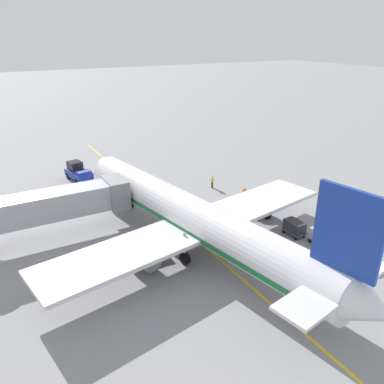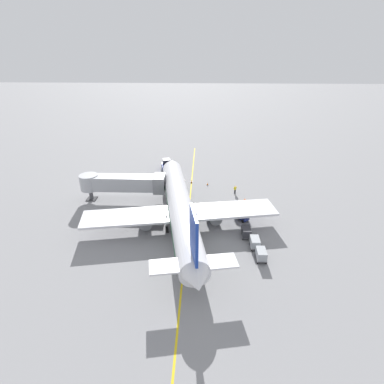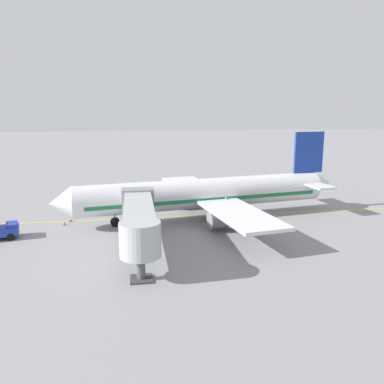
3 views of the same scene
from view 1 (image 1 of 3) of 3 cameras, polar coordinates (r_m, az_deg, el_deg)
name	(u,v)px [view 1 (image 1 of 3)]	position (r m, az deg, el deg)	size (l,w,h in m)	color
ground_plane	(199,241)	(37.99, 1.00, -7.32)	(400.00, 400.00, 0.00)	gray
gate_lead_in_line	(199,241)	(37.98, 1.00, -7.32)	(0.24, 80.00, 0.01)	gold
parked_airliner	(192,217)	(35.45, 0.07, -3.79)	(30.45, 37.22, 10.63)	silver
jet_bridge	(49,206)	(39.66, -20.51, -1.91)	(15.63, 3.50, 4.98)	#A8AAAF
pushback_tractor	(78,172)	(55.51, -16.58, 2.88)	(3.10, 4.77, 2.40)	#1E339E
baggage_tug_lead	(222,219)	(40.80, 4.54, -4.02)	(1.73, 2.69, 1.62)	#1E339E
baggage_tug_trailing	(260,210)	(43.32, 10.08, -2.67)	(2.52, 2.69, 1.62)	navy
baggage_cart_front	(294,227)	(39.93, 14.98, -5.03)	(1.34, 2.91, 1.58)	#4C4C51
baggage_cart_second_in_train	(321,236)	(38.93, 18.68, -6.24)	(1.34, 2.91, 1.58)	#4C4C51
baggage_cart_third_in_train	(348,248)	(37.77, 22.14, -7.70)	(1.34, 2.91, 1.58)	#4C4C51
ground_crew_wing_walker	(212,181)	(50.41, 3.03, 1.66)	(0.66, 0.46, 1.69)	#232328
ground_crew_loader	(245,193)	(46.94, 7.83, -0.16)	(0.37, 0.70, 1.69)	#232328
safety_cone_nose_left	(163,183)	(51.43, -4.28, 1.27)	(0.36, 0.36, 0.59)	black
safety_cone_nose_right	(125,186)	(51.08, -10.00, 0.82)	(0.36, 0.36, 0.59)	black
safety_cone_wing_tip	(137,186)	(51.10, -8.21, 0.95)	(0.36, 0.36, 0.59)	black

